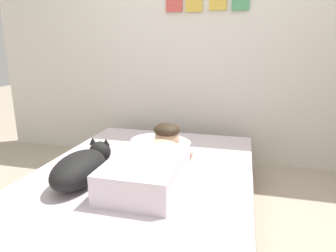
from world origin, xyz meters
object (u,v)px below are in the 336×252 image
at_px(dog, 82,167).
at_px(coffee_cup, 167,151).
at_px(cell_phone, 137,184).
at_px(pillow, 160,142).
at_px(person_lying, 153,162).
at_px(bed, 143,194).

height_order(dog, coffee_cup, dog).
bearing_deg(cell_phone, coffee_cup, 84.47).
distance_m(pillow, person_lying, 0.58).
bearing_deg(pillow, cell_phone, -86.04).
relative_size(bed, coffee_cup, 16.38).
bearing_deg(coffee_cup, dog, -123.79).
height_order(coffee_cup, cell_phone, coffee_cup).
distance_m(person_lying, cell_phone, 0.19).
bearing_deg(cell_phone, dog, -173.00).
relative_size(bed, dog, 3.56).
xyz_separation_m(person_lying, coffee_cup, (-0.01, 0.41, -0.07)).
relative_size(dog, cell_phone, 4.11).
bearing_deg(coffee_cup, pillow, 122.95).
xyz_separation_m(person_lying, dog, (-0.40, -0.18, -0.00)).
height_order(person_lying, dog, person_lying).
bearing_deg(coffee_cup, cell_phone, -95.53).
bearing_deg(person_lying, bed, 148.73).
distance_m(person_lying, dog, 0.44).
height_order(bed, dog, dog).
xyz_separation_m(coffee_cup, cell_phone, (-0.05, -0.55, -0.03)).
distance_m(bed, dog, 0.48).
distance_m(bed, coffee_cup, 0.42).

